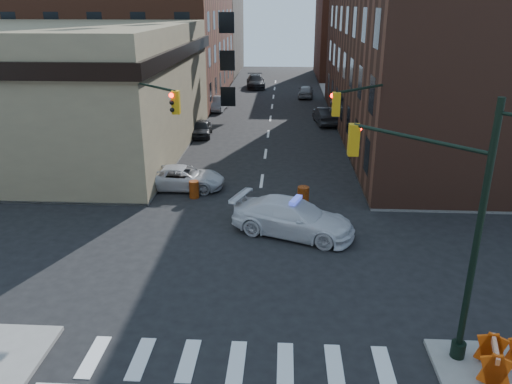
# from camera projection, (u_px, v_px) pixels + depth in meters

# --- Properties ---
(ground) EXTENTS (140.00, 140.00, 0.00)m
(ground) POSITION_uv_depth(u_px,v_px,m) (251.00, 257.00, 21.72)
(ground) COLOR black
(ground) RESTS_ON ground
(sidewalk_nw) EXTENTS (34.00, 54.50, 0.15)m
(sidewalk_nw) POSITION_uv_depth(u_px,v_px,m) (58.00, 106.00, 53.49)
(sidewalk_nw) COLOR gray
(sidewalk_nw) RESTS_ON ground
(sidewalk_ne) EXTENTS (34.00, 54.50, 0.15)m
(sidewalk_ne) POSITION_uv_depth(u_px,v_px,m) (496.00, 111.00, 51.04)
(sidewalk_ne) COLOR gray
(sidewalk_ne) RESTS_ON ground
(bank_building) EXTENTS (22.00, 22.00, 9.00)m
(bank_building) POSITION_uv_depth(u_px,v_px,m) (34.00, 89.00, 36.43)
(bank_building) COLOR #877A58
(bank_building) RESTS_ON ground
(commercial_row_ne) EXTENTS (14.00, 34.00, 14.00)m
(commercial_row_ne) POSITION_uv_depth(u_px,v_px,m) (433.00, 49.00, 39.55)
(commercial_row_ne) COLOR #512D20
(commercial_row_ne) RESTS_ON ground
(filler_nw) EXTENTS (20.00, 18.00, 16.00)m
(filler_nw) POSITION_uv_depth(u_px,v_px,m) (175.00, 20.00, 77.61)
(filler_nw) COLOR brown
(filler_nw) RESTS_ON ground
(filler_ne) EXTENTS (16.00, 16.00, 12.00)m
(filler_ne) POSITION_uv_depth(u_px,v_px,m) (372.00, 35.00, 72.99)
(filler_ne) COLOR #5C2E1D
(filler_ne) RESTS_ON ground
(signal_pole_se) EXTENTS (5.40, 5.27, 8.00)m
(signal_pole_se) POSITION_uv_depth(u_px,v_px,m) (444.00, 213.00, 14.60)
(signal_pole_se) COLOR black
(signal_pole_se) RESTS_ON sidewalk_se
(signal_pole_nw) EXTENTS (3.58, 3.67, 8.00)m
(signal_pole_nw) POSITION_uv_depth(u_px,v_px,m) (144.00, 129.00, 25.47)
(signal_pole_nw) COLOR black
(signal_pole_nw) RESTS_ON sidewalk_nw
(signal_pole_ne) EXTENTS (3.67, 3.58, 8.00)m
(signal_pole_ne) POSITION_uv_depth(u_px,v_px,m) (375.00, 132.00, 24.86)
(signal_pole_ne) COLOR black
(signal_pole_ne) RESTS_ON sidewalk_ne
(tree_ne_near) EXTENTS (3.00, 3.00, 4.85)m
(tree_ne_near) POSITION_uv_depth(u_px,v_px,m) (354.00, 86.00, 44.35)
(tree_ne_near) COLOR black
(tree_ne_near) RESTS_ON sidewalk_ne
(tree_ne_far) EXTENTS (3.00, 3.00, 4.85)m
(tree_ne_far) POSITION_uv_depth(u_px,v_px,m) (345.00, 74.00, 51.82)
(tree_ne_far) COLOR black
(tree_ne_far) RESTS_ON sidewalk_ne
(police_car) EXTENTS (6.34, 4.27, 1.71)m
(police_car) POSITION_uv_depth(u_px,v_px,m) (293.00, 218.00, 23.63)
(police_car) COLOR white
(police_car) RESTS_ON ground
(pickup) EXTENTS (5.00, 2.40, 1.37)m
(pickup) POSITION_uv_depth(u_px,v_px,m) (183.00, 178.00, 29.55)
(pickup) COLOR silver
(pickup) RESTS_ON ground
(parked_car_wnear) EXTENTS (1.79, 3.91, 1.30)m
(parked_car_wnear) POSITION_uv_depth(u_px,v_px,m) (202.00, 128.00, 41.38)
(parked_car_wnear) COLOR black
(parked_car_wnear) RESTS_ON ground
(parked_car_wfar) EXTENTS (1.77, 4.30, 1.38)m
(parked_car_wfar) POSITION_uv_depth(u_px,v_px,m) (218.00, 104.00, 51.37)
(parked_car_wfar) COLOR gray
(parked_car_wfar) RESTS_ON ground
(parked_car_wdeep) EXTENTS (2.82, 5.81, 1.63)m
(parked_car_wdeep) POSITION_uv_depth(u_px,v_px,m) (256.00, 81.00, 65.11)
(parked_car_wdeep) COLOR black
(parked_car_wdeep) RESTS_ON ground
(parked_car_enear) EXTENTS (2.21, 4.92, 1.57)m
(parked_car_enear) POSITION_uv_depth(u_px,v_px,m) (325.00, 115.00, 45.47)
(parked_car_enear) COLOR black
(parked_car_enear) RESTS_ON ground
(parked_car_efar) EXTENTS (2.02, 4.29, 1.42)m
(parked_car_efar) POSITION_uv_depth(u_px,v_px,m) (306.00, 91.00, 58.31)
(parked_car_efar) COLOR gray
(parked_car_efar) RESTS_ON ground
(pedestrian_a) EXTENTS (0.65, 0.48, 1.62)m
(pedestrian_a) POSITION_uv_depth(u_px,v_px,m) (103.00, 176.00, 29.02)
(pedestrian_a) COLOR black
(pedestrian_a) RESTS_ON sidewalk_nw
(pedestrian_b) EXTENTS (0.88, 0.71, 1.72)m
(pedestrian_b) POSITION_uv_depth(u_px,v_px,m) (91.00, 177.00, 28.68)
(pedestrian_b) COLOR black
(pedestrian_b) RESTS_ON sidewalk_nw
(pedestrian_c) EXTENTS (1.02, 0.70, 1.61)m
(pedestrian_c) POSITION_uv_depth(u_px,v_px,m) (84.00, 169.00, 30.22)
(pedestrian_c) COLOR black
(pedestrian_c) RESTS_ON sidewalk_nw
(barrel_road) EXTENTS (0.65, 0.65, 1.12)m
(barrel_road) POSITION_uv_depth(u_px,v_px,m) (303.00, 197.00, 26.99)
(barrel_road) COLOR orange
(barrel_road) RESTS_ON ground
(barrel_bank) EXTENTS (0.71, 0.71, 0.99)m
(barrel_bank) POSITION_uv_depth(u_px,v_px,m) (194.00, 189.00, 28.23)
(barrel_bank) COLOR #E85F0A
(barrel_bank) RESTS_ON ground
(barricade_se_a) EXTENTS (0.99, 1.47, 1.00)m
(barricade_se_a) POSITION_uv_depth(u_px,v_px,m) (493.00, 360.00, 14.51)
(barricade_se_a) COLOR #C85A09
(barricade_se_a) RESTS_ON sidewalk_se
(barricade_nw_a) EXTENTS (1.20, 0.74, 0.84)m
(barricade_nw_a) POSITION_uv_depth(u_px,v_px,m) (108.00, 189.00, 28.07)
(barricade_nw_a) COLOR #E6570A
(barricade_nw_a) RESTS_ON sidewalk_nw
(barricade_nw_b) EXTENTS (1.15, 0.73, 0.80)m
(barricade_nw_b) POSITION_uv_depth(u_px,v_px,m) (113.00, 182.00, 29.27)
(barricade_nw_b) COLOR #C74C09
(barricade_nw_b) RESTS_ON sidewalk_nw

